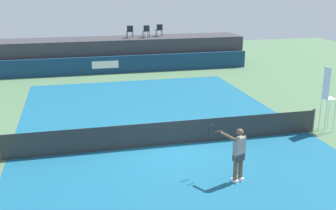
{
  "coord_description": "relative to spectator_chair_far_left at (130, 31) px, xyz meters",
  "views": [
    {
      "loc": [
        -3.53,
        -14.37,
        6.07
      ],
      "look_at": [
        0.41,
        2.0,
        1.0
      ],
      "focal_mm": 43.79,
      "sensor_mm": 36.0,
      "label": 1
    }
  ],
  "objects": [
    {
      "name": "ground_plane",
      "position": [
        -0.74,
        -12.07,
        -2.69
      ],
      "size": [
        48.0,
        48.0,
        0.0
      ],
      "primitive_type": "plane",
      "color": "#4C704C"
    },
    {
      "name": "court_inner",
      "position": [
        -0.74,
        -15.07,
        -2.69
      ],
      "size": [
        12.0,
        22.0,
        0.0
      ],
      "primitive_type": "cube",
      "color": "#16597A",
      "rests_on": "ground"
    },
    {
      "name": "sponsor_wall",
      "position": [
        -0.74,
        -1.57,
        -2.09
      ],
      "size": [
        18.0,
        0.22,
        1.2
      ],
      "color": "navy",
      "rests_on": "ground"
    },
    {
      "name": "spectator_platform",
      "position": [
        -0.74,
        0.23,
        -1.59
      ],
      "size": [
        18.0,
        2.8,
        2.2
      ],
      "primitive_type": "cube",
      "color": "#38383D",
      "rests_on": "ground"
    },
    {
      "name": "spectator_chair_far_left",
      "position": [
        0.0,
        0.0,
        0.0
      ],
      "size": [
        0.44,
        0.44,
        0.89
      ],
      "color": "#1E232D",
      "rests_on": "spectator_platform"
    },
    {
      "name": "spectator_chair_left",
      "position": [
        1.18,
        -0.06,
        0.0
      ],
      "size": [
        0.47,
        0.47,
        0.89
      ],
      "color": "#1E232D",
      "rests_on": "spectator_platform"
    },
    {
      "name": "spectator_chair_center",
      "position": [
        2.26,
        0.45,
        0.0
      ],
      "size": [
        0.44,
        0.44,
        0.89
      ],
      "color": "#1E232D",
      "rests_on": "spectator_platform"
    },
    {
      "name": "umpire_chair",
      "position": [
        5.99,
        -15.07,
        -1.11
      ],
      "size": [
        0.44,
        0.44,
        2.76
      ],
      "color": "white",
      "rests_on": "ground"
    },
    {
      "name": "tennis_net",
      "position": [
        -0.74,
        -15.07,
        -2.22
      ],
      "size": [
        12.4,
        0.02,
        0.95
      ],
      "primitive_type": "cube",
      "color": "#2D2D2D",
      "rests_on": "ground"
    },
    {
      "name": "net_post_far",
      "position": [
        5.46,
        -15.07,
        -2.19
      ],
      "size": [
        0.1,
        0.1,
        1.0
      ],
      "primitive_type": "cylinder",
      "color": "#4C4C51",
      "rests_on": "ground"
    },
    {
      "name": "tennis_player",
      "position": [
        0.61,
        -18.49,
        -1.73
      ],
      "size": [
        1.03,
        1.06,
        1.77
      ],
      "color": "white",
      "rests_on": "court_inner"
    },
    {
      "name": "tennis_ball",
      "position": [
        -5.55,
        -5.38,
        -2.66
      ],
      "size": [
        0.07,
        0.07,
        0.07
      ],
      "primitive_type": "sphere",
      "color": "#D8EA33",
      "rests_on": "court_inner"
    }
  ]
}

